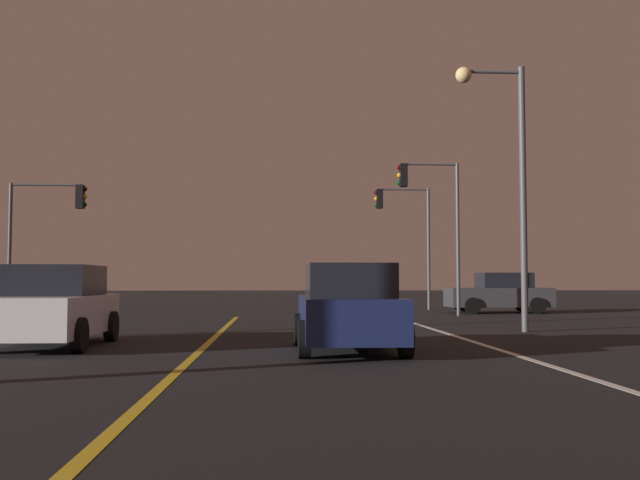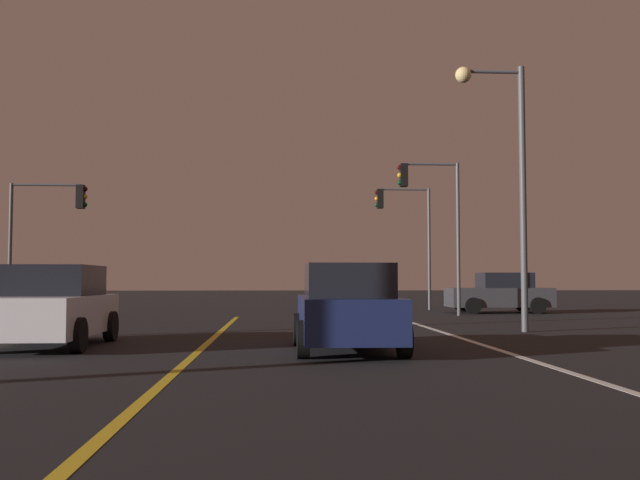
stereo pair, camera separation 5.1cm
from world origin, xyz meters
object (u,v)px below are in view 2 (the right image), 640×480
Objects in this scene: car_oncoming at (53,307)px; car_crossing_side at (500,293)px; traffic_light_far_right at (404,220)px; street_lamp_right_far at (506,161)px; traffic_light_near_right at (431,204)px; traffic_light_near_left at (48,217)px; car_lead_same_lane at (347,309)px.

car_oncoming and car_crossing_side have the same top height.
street_lamp_right_far reaches higher than traffic_light_far_right.
traffic_light_near_right reaches higher than car_oncoming.
street_lamp_right_far is at bearing -30.73° from traffic_light_near_left.
traffic_light_near_left is (-18.12, -2.21, 2.95)m from car_crossing_side.
traffic_light_near_left is at bearing -162.12° from car_oncoming.
traffic_light_far_right is at bearing -43.14° from car_crossing_side.
street_lamp_right_far is (10.86, 3.70, 3.80)m from car_oncoming.
car_oncoming is at bearing -72.12° from traffic_light_near_left.
car_lead_same_lane is 15.08m from traffic_light_near_right.
car_oncoming and car_lead_same_lane have the same top height.
traffic_light_near_right is at bearing -18.43° from car_lead_same_lane.
traffic_light_near_left is 0.89× the size of traffic_light_far_right.
traffic_light_near_left is 15.62m from traffic_light_far_right.
car_lead_same_lane is at bearing 46.24° from street_lamp_right_far.
traffic_light_near_left is (-4.05, 12.56, 2.95)m from car_oncoming.
traffic_light_far_right is at bearing -88.81° from street_lamp_right_far.
car_lead_same_lane is 0.85× the size of traffic_light_near_left.
traffic_light_far_right is (-0.11, 5.50, -0.20)m from traffic_light_near_right.
traffic_light_near_left is 0.70× the size of street_lamp_right_far.
traffic_light_near_left reaches higher than car_crossing_side.
traffic_light_near_left is at bearing 0.00° from traffic_light_near_right.
car_crossing_side is 12.14m from street_lamp_right_far.
street_lamp_right_far is at bearing 108.80° from car_oncoming.
car_oncoming is 1.00× the size of car_crossing_side.
car_lead_same_lane is 0.76× the size of traffic_light_far_right.
traffic_light_far_right is at bearing -13.13° from car_lead_same_lane.
car_crossing_side is 0.60× the size of street_lamp_right_far.
street_lamp_right_far is (-3.21, -11.08, 3.80)m from car_crossing_side.
car_oncoming is at bearing 49.66° from traffic_light_near_right.
car_oncoming is at bearing 59.69° from traffic_light_far_right.
car_crossing_side is 5.87m from traffic_light_far_right.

